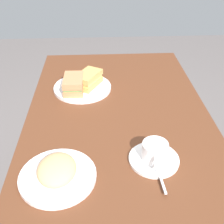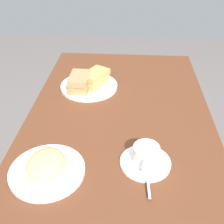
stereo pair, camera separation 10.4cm
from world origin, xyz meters
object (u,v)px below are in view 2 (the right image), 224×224
(dining_table, at_px, (119,130))
(sandwich_back, at_px, (80,82))
(coffee_saucer, at_px, (145,163))
(spoon, at_px, (148,179))
(sandwich_front, at_px, (95,78))
(sandwich_plate, at_px, (89,86))
(coffee_cup, at_px, (146,154))
(side_plate, at_px, (47,171))

(dining_table, xyz_separation_m, sandwich_back, (-0.13, -0.18, 0.15))
(coffee_saucer, relative_size, spoon, 1.58)
(dining_table, xyz_separation_m, sandwich_front, (-0.17, -0.12, 0.15))
(sandwich_plate, height_order, coffee_saucer, sandwich_plate)
(coffee_cup, distance_m, side_plate, 0.30)
(sandwich_plate, bearing_deg, sandwich_back, -45.31)
(dining_table, xyz_separation_m, sandwich_plate, (-0.17, -0.14, 0.11))
(coffee_cup, height_order, side_plate, coffee_cup)
(sandwich_front, relative_size, spoon, 1.51)
(dining_table, height_order, coffee_cup, coffee_cup)
(sandwich_plate, relative_size, side_plate, 1.12)
(side_plate, bearing_deg, sandwich_front, 171.23)
(coffee_saucer, height_order, coffee_cup, coffee_cup)
(sandwich_plate, relative_size, spoon, 2.54)
(sandwich_plate, distance_m, side_plate, 0.52)
(sandwich_back, relative_size, coffee_cup, 1.25)
(dining_table, xyz_separation_m, coffee_saucer, (0.29, 0.09, 0.11))
(coffee_saucer, distance_m, spoon, 0.07)
(coffee_cup, relative_size, spoon, 1.07)
(coffee_saucer, bearing_deg, sandwich_back, -147.67)
(sandwich_back, xyz_separation_m, coffee_cup, (0.43, 0.27, -0.00))
(side_plate, bearing_deg, sandwich_plate, 174.04)
(sandwich_front, height_order, coffee_saucer, sandwich_front)
(sandwich_plate, height_order, side_plate, same)
(sandwich_front, xyz_separation_m, coffee_cup, (0.47, 0.21, -0.00))
(coffee_saucer, bearing_deg, side_plate, -78.86)
(sandwich_plate, height_order, sandwich_front, sandwich_front)
(dining_table, height_order, side_plate, side_plate)
(dining_table, bearing_deg, spoon, 14.54)
(sandwich_back, relative_size, coffee_saucer, 0.85)
(dining_table, height_order, sandwich_front, sandwich_front)
(coffee_cup, relative_size, side_plate, 0.47)
(coffee_saucer, bearing_deg, sandwich_front, -155.91)
(side_plate, bearing_deg, dining_table, 150.42)
(sandwich_back, xyz_separation_m, coffee_saucer, (0.42, 0.27, -0.04))
(coffee_cup, bearing_deg, side_plate, -79.18)
(sandwich_plate, bearing_deg, dining_table, 40.88)
(coffee_saucer, xyz_separation_m, coffee_cup, (0.00, -0.00, 0.04))
(sandwich_plate, height_order, sandwich_back, sandwich_back)
(spoon, bearing_deg, coffee_cup, -176.67)
(dining_table, height_order, coffee_saucer, coffee_saucer)
(sandwich_plate, relative_size, sandwich_back, 1.90)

